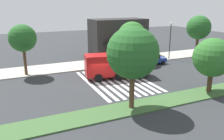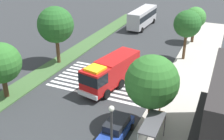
{
  "view_description": "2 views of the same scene",
  "coord_description": "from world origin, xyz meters",
  "px_view_note": "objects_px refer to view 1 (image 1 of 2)",
  "views": [
    {
      "loc": [
        -10.47,
        -26.43,
        9.95
      ],
      "look_at": [
        1.93,
        0.73,
        1.37
      ],
      "focal_mm": 37.34,
      "sensor_mm": 36.0,
      "label": 1
    },
    {
      "loc": [
        29.01,
        12.86,
        15.66
      ],
      "look_at": [
        1.7,
        0.8,
        1.39
      ],
      "focal_mm": 43.45,
      "sensor_mm": 36.0,
      "label": 2
    }
  ],
  "objects_px": {
    "median_tree_west": "(213,58)",
    "bus_stop_shelter": "(143,50)",
    "sidewalk_tree_west": "(23,38)",
    "parked_car_mid": "(207,53)",
    "sidewalk_tree_east": "(199,28)",
    "sidewalk_tree_center": "(132,36)",
    "fire_truck": "(119,64)",
    "bench_near_shelter": "(123,60)",
    "median_tree_far_west": "(133,53)",
    "street_lamp": "(170,38)",
    "parked_car_west": "(152,59)"
  },
  "relations": [
    {
      "from": "bench_near_shelter",
      "to": "median_tree_far_west",
      "type": "relative_size",
      "value": 0.2
    },
    {
      "from": "median_tree_far_west",
      "to": "sidewalk_tree_east",
      "type": "bearing_deg",
      "value": 34.11
    },
    {
      "from": "street_lamp",
      "to": "sidewalk_tree_center",
      "type": "relative_size",
      "value": 0.94
    },
    {
      "from": "bus_stop_shelter",
      "to": "bench_near_shelter",
      "type": "distance_m",
      "value": 4.2
    },
    {
      "from": "sidewalk_tree_east",
      "to": "median_tree_far_west",
      "type": "bearing_deg",
      "value": -145.89
    },
    {
      "from": "sidewalk_tree_center",
      "to": "median_tree_west",
      "type": "distance_m",
      "value": 15.93
    },
    {
      "from": "parked_car_west",
      "to": "median_tree_west",
      "type": "distance_m",
      "value": 14.11
    },
    {
      "from": "sidewalk_tree_east",
      "to": "median_tree_west",
      "type": "height_order",
      "value": "sidewalk_tree_east"
    },
    {
      "from": "sidewalk_tree_center",
      "to": "street_lamp",
      "type": "bearing_deg",
      "value": -2.98
    },
    {
      "from": "bench_near_shelter",
      "to": "median_tree_west",
      "type": "distance_m",
      "value": 17.09
    },
    {
      "from": "sidewalk_tree_west",
      "to": "sidewalk_tree_center",
      "type": "distance_m",
      "value": 17.18
    },
    {
      "from": "street_lamp",
      "to": "sidewalk_tree_center",
      "type": "bearing_deg",
      "value": 177.02
    },
    {
      "from": "parked_car_mid",
      "to": "median_tree_west",
      "type": "distance_m",
      "value": 19.71
    },
    {
      "from": "fire_truck",
      "to": "median_tree_west",
      "type": "height_order",
      "value": "median_tree_west"
    },
    {
      "from": "fire_truck",
      "to": "parked_car_mid",
      "type": "relative_size",
      "value": 2.01
    },
    {
      "from": "sidewalk_tree_center",
      "to": "median_tree_west",
      "type": "bearing_deg",
      "value": -85.1
    },
    {
      "from": "sidewalk_tree_center",
      "to": "sidewalk_tree_east",
      "type": "xyz_separation_m",
      "value": [
        14.6,
        0.0,
        0.75
      ]
    },
    {
      "from": "sidewalk_tree_east",
      "to": "sidewalk_tree_west",
      "type": "bearing_deg",
      "value": 180.0
    },
    {
      "from": "parked_car_mid",
      "to": "sidewalk_tree_center",
      "type": "xyz_separation_m",
      "value": [
        -15.19,
        2.2,
        3.78
      ]
    },
    {
      "from": "bench_near_shelter",
      "to": "fire_truck",
      "type": "bearing_deg",
      "value": -121.04
    },
    {
      "from": "parked_car_mid",
      "to": "sidewalk_tree_east",
      "type": "xyz_separation_m",
      "value": [
        -0.59,
        2.2,
        4.54
      ]
    },
    {
      "from": "sidewalk_tree_west",
      "to": "sidewalk_tree_center",
      "type": "height_order",
      "value": "sidewalk_tree_west"
    },
    {
      "from": "street_lamp",
      "to": "sidewalk_tree_east",
      "type": "xyz_separation_m",
      "value": [
        6.91,
        0.4,
        1.46
      ]
    },
    {
      "from": "bus_stop_shelter",
      "to": "median_tree_far_west",
      "type": "height_order",
      "value": "median_tree_far_west"
    },
    {
      "from": "sidewalk_tree_west",
      "to": "bus_stop_shelter",
      "type": "bearing_deg",
      "value": 1.96
    },
    {
      "from": "sidewalk_tree_east",
      "to": "bus_stop_shelter",
      "type": "bearing_deg",
      "value": 176.72
    },
    {
      "from": "parked_car_mid",
      "to": "sidewalk_tree_west",
      "type": "height_order",
      "value": "sidewalk_tree_west"
    },
    {
      "from": "fire_truck",
      "to": "median_tree_west",
      "type": "distance_m",
      "value": 11.87
    },
    {
      "from": "sidewalk_tree_west",
      "to": "parked_car_mid",
      "type": "bearing_deg",
      "value": -3.89
    },
    {
      "from": "fire_truck",
      "to": "sidewalk_tree_west",
      "type": "bearing_deg",
      "value": 162.24
    },
    {
      "from": "sidewalk_tree_west",
      "to": "sidewalk_tree_center",
      "type": "relative_size",
      "value": 1.02
    },
    {
      "from": "parked_car_mid",
      "to": "bench_near_shelter",
      "type": "xyz_separation_m",
      "value": [
        -16.45,
        2.85,
        -0.31
      ]
    },
    {
      "from": "median_tree_west",
      "to": "sidewalk_tree_center",
      "type": "bearing_deg",
      "value": 94.9
    },
    {
      "from": "parked_car_mid",
      "to": "median_tree_far_west",
      "type": "relative_size",
      "value": 0.58
    },
    {
      "from": "fire_truck",
      "to": "median_tree_far_west",
      "type": "relative_size",
      "value": 1.17
    },
    {
      "from": "bus_stop_shelter",
      "to": "median_tree_west",
      "type": "bearing_deg",
      "value": -94.74
    },
    {
      "from": "bus_stop_shelter",
      "to": "sidewalk_tree_east",
      "type": "height_order",
      "value": "sidewalk_tree_east"
    },
    {
      "from": "parked_car_west",
      "to": "median_tree_west",
      "type": "bearing_deg",
      "value": -94.69
    },
    {
      "from": "bus_stop_shelter",
      "to": "sidewalk_tree_west",
      "type": "distance_m",
      "value": 20.21
    },
    {
      "from": "parked_car_mid",
      "to": "median_tree_west",
      "type": "bearing_deg",
      "value": -136.69
    },
    {
      "from": "parked_car_west",
      "to": "bench_near_shelter",
      "type": "relative_size",
      "value": 2.99
    },
    {
      "from": "median_tree_far_west",
      "to": "street_lamp",
      "type": "bearing_deg",
      "value": 43.13
    },
    {
      "from": "fire_truck",
      "to": "parked_car_mid",
      "type": "distance_m",
      "value": 21.19
    },
    {
      "from": "sidewalk_tree_west",
      "to": "median_tree_far_west",
      "type": "xyz_separation_m",
      "value": [
        8.35,
        -15.86,
        0.23
      ]
    },
    {
      "from": "parked_car_mid",
      "to": "sidewalk_tree_center",
      "type": "bearing_deg",
      "value": 170.41
    },
    {
      "from": "fire_truck",
      "to": "bus_stop_shelter",
      "type": "height_order",
      "value": "fire_truck"
    },
    {
      "from": "sidewalk_tree_center",
      "to": "sidewalk_tree_east",
      "type": "height_order",
      "value": "sidewalk_tree_east"
    },
    {
      "from": "fire_truck",
      "to": "median_tree_far_west",
      "type": "height_order",
      "value": "median_tree_far_west"
    },
    {
      "from": "fire_truck",
      "to": "sidewalk_tree_west",
      "type": "distance_m",
      "value": 13.72
    },
    {
      "from": "median_tree_west",
      "to": "bus_stop_shelter",
      "type": "bearing_deg",
      "value": 85.26
    }
  ]
}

